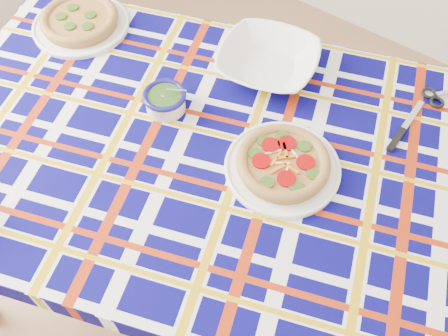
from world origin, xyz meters
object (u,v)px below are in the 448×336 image
Objects in this scene: dining_table at (212,166)px; pesto_bowl at (165,99)px; main_focaccia_plate at (283,163)px; serving_bowl at (268,62)px.

dining_table is 0.23m from pesto_bowl.
pesto_bowl reaches higher than main_focaccia_plate.
pesto_bowl is 0.33m from serving_bowl.
pesto_bowl is at bearing -117.14° from serving_bowl.
main_focaccia_plate is 0.38m from pesto_bowl.
serving_bowl is at bearing 62.86° from pesto_bowl.
serving_bowl is (-0.04, 0.33, 0.11)m from dining_table.
serving_bowl is at bearing 77.92° from dining_table.
pesto_bowl is (-0.19, 0.04, 0.11)m from dining_table.
serving_bowl reaches higher than main_focaccia_plate.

